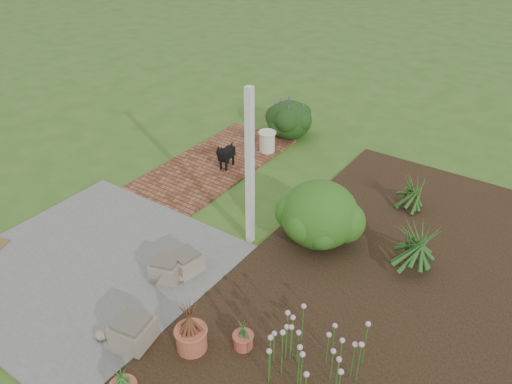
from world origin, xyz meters
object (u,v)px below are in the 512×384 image
Objects in this scene: stone_trough_near at (133,332)px; cream_ceramic_urn at (267,142)px; black_dog at (225,154)px; evergreen_shrub at (319,213)px.

cream_ceramic_urn reaches higher than stone_trough_near.
cream_ceramic_urn is (-1.47, 5.09, 0.07)m from stone_trough_near.
black_dog is at bearing -103.79° from cream_ceramic_urn.
stone_trough_near is 0.75× the size of black_dog.
stone_trough_near is at bearing -105.35° from evergreen_shrub.
black_dog is 1.09m from cream_ceramic_urn.
stone_trough_near is 4.40m from black_dog.
black_dog reaches higher than stone_trough_near.
black_dog is 2.76m from evergreen_shrub.
cream_ceramic_urn is at bearing 68.07° from black_dog.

